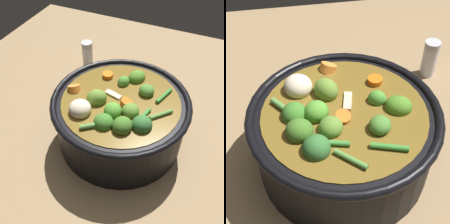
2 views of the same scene
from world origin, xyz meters
The scene contains 3 objects.
ground_plane centered at (0.00, 0.00, 0.00)m, with size 1.10×1.10×0.00m, color #8C704C.
cooking_pot centered at (0.00, 0.00, 0.07)m, with size 0.29×0.29×0.14m.
salt_shaker centered at (0.22, 0.20, 0.04)m, with size 0.03×0.03×0.08m.
Camera 2 is at (-0.07, -0.35, 0.48)m, focal length 54.91 mm.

